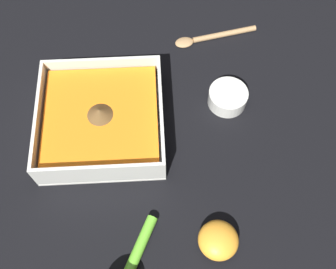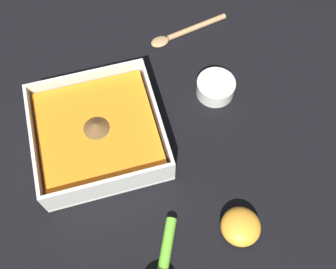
# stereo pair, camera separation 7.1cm
# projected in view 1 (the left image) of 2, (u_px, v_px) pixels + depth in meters

# --- Properties ---
(ground_plane) EXTENTS (4.00, 4.00, 0.00)m
(ground_plane) POSITION_uv_depth(u_px,v_px,m) (108.00, 115.00, 0.77)
(ground_plane) COLOR black
(square_dish) EXTENTS (0.23, 0.23, 0.07)m
(square_dish) POSITION_uv_depth(u_px,v_px,m) (102.00, 121.00, 0.74)
(square_dish) COLOR silver
(square_dish) RESTS_ON ground_plane
(spice_bowl) EXTENTS (0.08, 0.08, 0.03)m
(spice_bowl) POSITION_uv_depth(u_px,v_px,m) (228.00, 98.00, 0.77)
(spice_bowl) COLOR silver
(spice_bowl) RESTS_ON ground_plane
(lemon_half) EXTENTS (0.07, 0.07, 0.04)m
(lemon_half) POSITION_uv_depth(u_px,v_px,m) (218.00, 240.00, 0.64)
(lemon_half) COLOR orange
(lemon_half) RESTS_ON ground_plane
(wooden_spoon) EXTENTS (0.06, 0.18, 0.01)m
(wooden_spoon) POSITION_uv_depth(u_px,v_px,m) (210.00, 37.00, 0.85)
(wooden_spoon) COLOR tan
(wooden_spoon) RESTS_ON ground_plane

